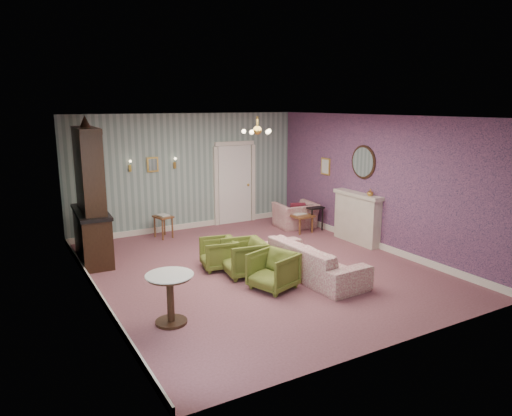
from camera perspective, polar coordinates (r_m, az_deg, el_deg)
floor at (r=9.28m, az=0.16°, el=-7.25°), size 7.00×7.00×0.00m
ceiling at (r=8.74m, az=0.17°, el=10.96°), size 7.00×7.00×0.00m
wall_back at (r=12.02m, az=-8.22°, el=4.29°), size 6.00×0.00×6.00m
wall_front at (r=6.19m, az=16.57°, el=-3.78°), size 6.00×0.00×6.00m
wall_left at (r=7.87m, az=-19.13°, el=-0.55°), size 0.00×7.00×7.00m
wall_right at (r=10.69m, az=14.26°, el=3.04°), size 0.00×7.00×7.00m
wall_right_floral at (r=10.68m, az=14.20°, el=3.03°), size 0.00×7.00×7.00m
door at (r=12.57m, az=-2.58°, el=3.06°), size 1.12×0.12×2.16m
olive_chair_a at (r=8.19m, az=2.07°, el=-7.34°), size 0.84×0.86×0.71m
olive_chair_b at (r=8.81m, az=-1.44°, el=-5.79°), size 0.78×0.81×0.74m
olive_chair_c at (r=9.20m, az=-4.54°, el=-5.31°), size 0.71×0.75×0.66m
sofa_chintz at (r=8.77m, az=6.88°, el=-5.53°), size 0.75×2.24×0.86m
wingback_chair at (r=12.21m, az=4.82°, el=-0.36°), size 1.03×0.71×0.86m
dresser at (r=9.96m, az=-19.44°, el=1.88°), size 0.69×1.74×2.85m
fireplace at (r=11.05m, az=12.06°, el=-1.16°), size 0.30×1.40×1.16m
mantel_vase at (r=10.62m, az=13.57°, el=1.82°), size 0.15×0.15×0.15m
oval_mirror at (r=10.90m, az=12.76°, el=5.41°), size 0.04×0.76×0.84m
framed_print at (r=11.95m, az=8.37°, el=4.97°), size 0.04×0.34×0.42m
coffee_table at (r=11.95m, az=4.93°, el=-1.66°), size 0.54×0.91×0.45m
side_table_black at (r=12.02m, az=6.91°, el=-1.23°), size 0.41×0.41×0.61m
pedestal_table at (r=7.05m, az=-10.26°, el=-10.69°), size 0.90×0.90×0.76m
nesting_table at (r=11.48m, az=-11.07°, el=-2.11°), size 0.44×0.51×0.58m
gilt_mirror_back at (r=11.65m, az=-12.31°, el=5.12°), size 0.28×0.06×0.36m
sconce_left at (r=11.48m, az=-14.91°, el=4.89°), size 0.16×0.12×0.30m
sconce_right at (r=11.80m, az=-9.73°, el=5.32°), size 0.16×0.12×0.30m
chandelier at (r=8.75m, az=0.17°, el=9.19°), size 0.56×0.56×0.36m
burgundy_cushion at (r=12.05m, az=5.03°, el=-0.29°), size 0.41×0.28×0.39m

